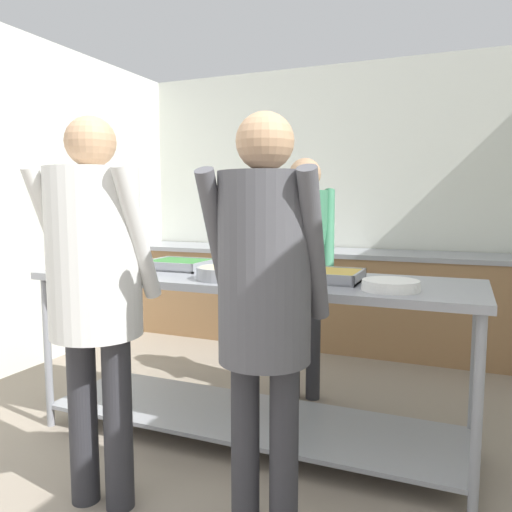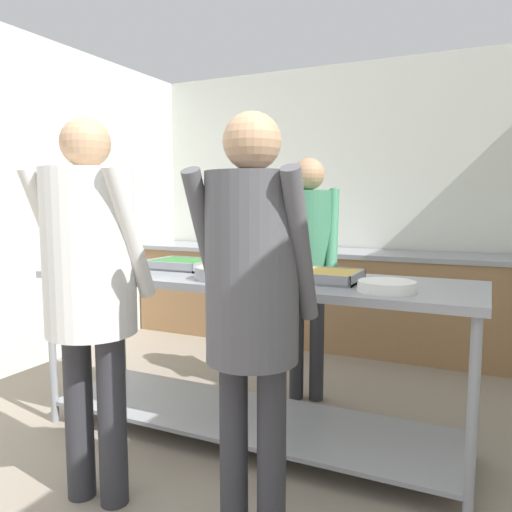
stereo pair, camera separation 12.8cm
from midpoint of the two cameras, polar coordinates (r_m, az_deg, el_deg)
name	(u,v)px [view 2 (the right image)]	position (r m, az deg, el deg)	size (l,w,h in m)	color
wall_rear	(349,203)	(5.00, 11.26, 5.96)	(4.20, 0.06, 2.65)	silver
wall_left	(26,203)	(4.34, -24.02, 5.51)	(0.06, 4.14, 2.65)	silver
back_counter	(336,298)	(4.73, 9.94, -4.73)	(4.04, 0.65, 0.89)	olive
serving_counter	(248,329)	(2.80, 0.44, -8.41)	(2.43, 0.73, 0.93)	gray
broccoli_bowl	(128,262)	(3.15, -13.31, -0.66)	(0.19, 0.19, 0.09)	#3D668C
serving_tray_vegetables	(182,264)	(3.07, -7.32, -0.95)	(0.37, 0.32, 0.05)	gray
sauce_pan	(223,272)	(2.62, -2.41, -1.87)	(0.43, 0.29, 0.07)	gray
serving_tray_roast	(317,276)	(2.60, 8.44, -2.25)	(0.43, 0.32, 0.05)	gray
plate_stack	(387,286)	(2.36, 16.22, -3.34)	(0.27, 0.27, 0.05)	white
guest_serving_left	(252,288)	(1.83, 1.57, -3.64)	(0.45, 0.34, 1.66)	#2D2D33
guest_serving_right	(90,272)	(2.24, -16.88, -1.79)	(0.51, 0.39, 1.69)	#2D2D33
cook_behind_counter	(308,251)	(3.32, 7.03, 0.62)	(0.46, 0.39, 1.62)	#2D2D33
water_bottle	(284,238)	(4.87, 3.98, 2.11)	(0.08, 0.08, 0.22)	silver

